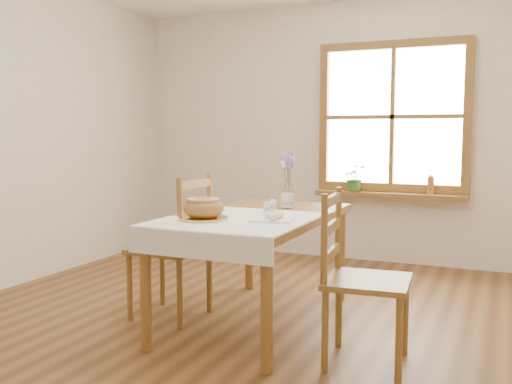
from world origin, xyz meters
TOP-DOWN VIEW (x-y plane):
  - ground at (0.00, 0.00)m, footprint 5.00×5.00m
  - room_walls at (0.00, 0.00)m, footprint 4.60×5.10m
  - window at (0.50, 2.47)m, footprint 1.46×0.08m
  - window_sill at (0.50, 2.40)m, footprint 1.46×0.20m
  - dining_table at (0.00, 0.30)m, footprint 0.90×1.60m
  - table_linen at (0.00, -0.00)m, footprint 0.91×0.99m
  - chair_left at (-0.60, 0.16)m, footprint 0.50×0.47m
  - chair_right at (0.86, -0.10)m, footprint 0.51×0.49m
  - bread_plate at (-0.17, -0.12)m, footprint 0.34×0.34m
  - bread_loaf at (-0.17, -0.12)m, footprint 0.26×0.26m
  - egg_napkin at (0.23, 0.02)m, footprint 0.30×0.27m
  - eggs at (0.23, 0.02)m, footprint 0.23×0.22m
  - salt_shaker at (0.10, 0.26)m, footprint 0.06×0.06m
  - pepper_shaker at (0.09, 0.37)m, footprint 0.06×0.06m
  - flower_vase at (0.09, 0.65)m, footprint 0.12×0.12m
  - lavender_bouquet at (0.09, 0.65)m, footprint 0.17×0.17m
  - potted_plant at (0.16, 2.40)m, footprint 0.30×0.32m
  - amber_bottle at (0.89, 2.40)m, footprint 0.08×0.08m

SIDE VIEW (x-z plane):
  - ground at x=0.00m, z-range 0.00..0.00m
  - chair_right at x=0.86m, z-range 0.00..0.98m
  - chair_left at x=-0.60m, z-range 0.00..1.01m
  - dining_table at x=0.00m, z-range 0.29..1.04m
  - window_sill at x=0.50m, z-range 0.66..0.71m
  - table_linen at x=0.00m, z-range 0.75..0.76m
  - egg_napkin at x=0.23m, z-range 0.76..0.77m
  - bread_plate at x=-0.17m, z-range 0.76..0.78m
  - eggs at x=0.23m, z-range 0.77..0.82m
  - flower_vase at x=0.09m, z-range 0.75..0.85m
  - salt_shaker at x=0.10m, z-range 0.76..0.85m
  - pepper_shaker at x=0.09m, z-range 0.76..0.85m
  - amber_bottle at x=0.89m, z-range 0.71..0.90m
  - potted_plant at x=0.16m, z-range 0.71..0.92m
  - bread_loaf at x=-0.17m, z-range 0.78..0.92m
  - lavender_bouquet at x=0.09m, z-range 0.85..1.16m
  - window at x=0.50m, z-range 0.72..2.18m
  - room_walls at x=0.00m, z-range 0.38..3.03m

